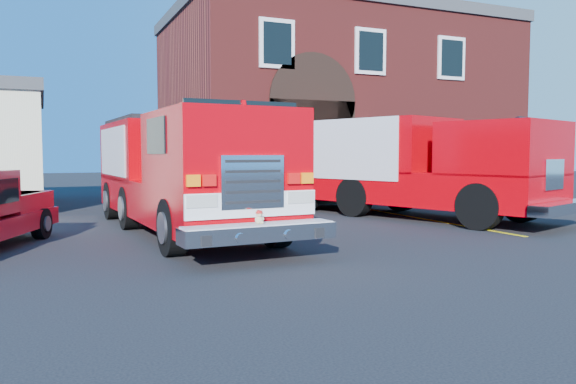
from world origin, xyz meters
name	(u,v)px	position (x,y,z in m)	size (l,w,h in m)	color
ground	(264,253)	(0.00, 0.00, 0.00)	(100.00, 100.00, 0.00)	black
parking_stripe_near	(481,229)	(6.50, 1.00, 0.00)	(0.12, 3.00, 0.01)	yellow
parking_stripe_mid	(412,217)	(6.50, 4.00, 0.00)	(0.12, 3.00, 0.01)	yellow
parking_stripe_far	(362,208)	(6.50, 7.00, 0.00)	(0.12, 3.00, 0.01)	yellow
fire_station	(332,106)	(8.99, 13.98, 4.25)	(15.20, 10.20, 8.45)	maroon
fire_engine	(181,170)	(-0.80, 3.73, 1.55)	(3.24, 9.86, 3.00)	black
secondary_truck	(405,163)	(6.44, 4.33, 1.67)	(5.83, 9.85, 3.06)	black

